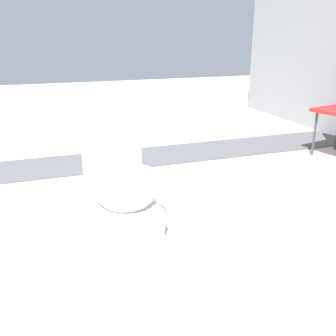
% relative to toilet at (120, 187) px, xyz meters
% --- Properties ---
extents(ground_plane, '(14.00, 14.00, 0.00)m').
position_rel_toilet_xyz_m(ground_plane, '(-0.05, -0.07, -0.22)').
color(ground_plane, '#B7B2A8').
extents(gravel_strip, '(0.56, 8.00, 0.01)m').
position_rel_toilet_xyz_m(gravel_strip, '(-1.16, 0.43, -0.21)').
color(gravel_strip, '#4C4C51').
rests_on(gravel_strip, ground).
extents(toilet, '(0.64, 0.40, 0.52)m').
position_rel_toilet_xyz_m(toilet, '(0.00, 0.00, 0.00)').
color(toilet, white).
rests_on(toilet, ground).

